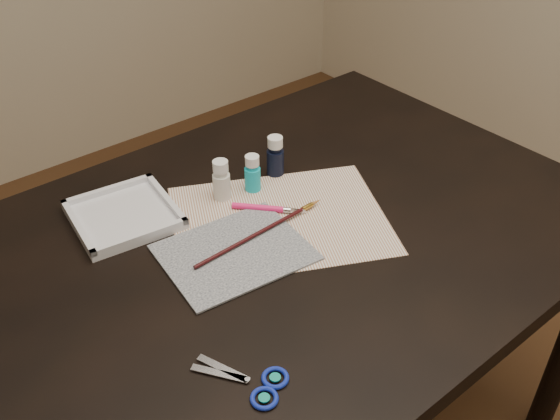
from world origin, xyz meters
TOP-DOWN VIEW (x-y plane):
  - table at (0.00, 0.00)m, footprint 1.30×0.90m
  - paper at (0.02, 0.03)m, footprint 0.52×0.47m
  - canvas at (-0.11, -0.00)m, footprint 0.28×0.24m
  - paint_bottle_white at (-0.02, 0.16)m, footprint 0.05×0.05m
  - paint_bottle_cyan at (0.05, 0.15)m, footprint 0.04×0.04m
  - paint_bottle_navy at (0.12, 0.16)m, footprint 0.05×0.05m
  - paintbrush at (-0.04, 0.01)m, footprint 0.32×0.02m
  - craft_knife at (0.02, 0.06)m, footprint 0.11×0.12m
  - scissors at (-0.28, -0.24)m, footprint 0.16×0.18m
  - palette_tray at (-0.22, 0.23)m, footprint 0.22×0.22m

SIDE VIEW (x-z plane):
  - table at x=0.00m, z-range 0.00..0.75m
  - paper at x=0.02m, z-range 0.75..0.75m
  - canvas at x=-0.11m, z-range 0.75..0.76m
  - scissors at x=-0.28m, z-range 0.75..0.76m
  - craft_knife at x=0.02m, z-range 0.75..0.76m
  - paintbrush at x=-0.04m, z-range 0.76..0.77m
  - palette_tray at x=-0.22m, z-range 0.75..0.77m
  - paint_bottle_cyan at x=0.05m, z-range 0.75..0.83m
  - paint_bottle_white at x=-0.02m, z-range 0.75..0.84m
  - paint_bottle_navy at x=0.12m, z-range 0.75..0.84m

